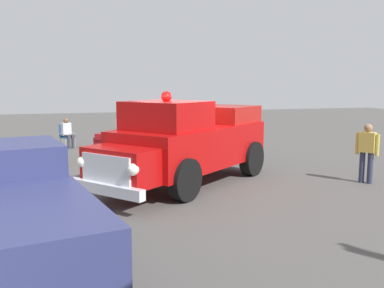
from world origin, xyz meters
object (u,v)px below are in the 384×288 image
Objects in this scene: traffic_cone at (205,145)px; lawn_chair_near_truck at (66,134)px; spectator_standing at (367,149)px; classic_hot_rod at (141,137)px; parked_pickup at (4,220)px; vintage_fire_truck at (187,141)px; lawn_chair_by_car at (248,143)px; spectator_seated at (67,132)px.

lawn_chair_near_truck is at bearing -28.61° from traffic_cone.
spectator_standing is 6.97m from traffic_cone.
parked_pickup is at bearing 70.92° from classic_hot_rod.
vintage_fire_truck is 3.57× the size of spectator_standing.
vintage_fire_truck reaches higher than parked_pickup.
vintage_fire_truck is at bearing 112.23° from lawn_chair_near_truck.
vintage_fire_truck is 5.55m from traffic_cone.
classic_hot_rod is at bearing 4.48° from traffic_cone.
lawn_chair_by_car is 0.61× the size of spectator_standing.
classic_hot_rod is 0.92× the size of parked_pickup.
spectator_standing is (-8.04, 9.23, 0.27)m from spectator_seated.
spectator_seated is at bearing -93.58° from parked_pickup.
classic_hot_rod reaches higher than traffic_cone.
parked_pickup reaches higher than traffic_cone.
lawn_chair_by_car is 1.61× the size of traffic_cone.
lawn_chair_near_truck is (2.76, -3.15, -0.16)m from classic_hot_rod.
spectator_seated is at bearing -36.19° from lawn_chair_by_car.
vintage_fire_truck is at bearing 95.94° from classic_hot_rod.
vintage_fire_truck is 4.89m from classic_hot_rod.
spectator_seated is 6.05m from traffic_cone.
parked_pickup is (3.52, 10.18, 0.24)m from classic_hot_rod.
lawn_chair_near_truck is 8.10m from lawn_chair_by_car.
parked_pickup is 13.36m from lawn_chair_near_truck.
lawn_chair_near_truck is at bearing -49.04° from spectator_standing.
traffic_cone is (-5.33, 2.83, -0.39)m from spectator_seated.
traffic_cone is at bearing -175.52° from classic_hot_rod.
parked_pickup reaches higher than spectator_seated.
spectator_seated is 12.24m from spectator_standing.
lawn_chair_by_car is at bearing 143.45° from lawn_chair_near_truck.
vintage_fire_truck is 1.28× the size of classic_hot_rod.
classic_hot_rod is at bearing 131.55° from spectator_seated.
vintage_fire_truck is 1.18× the size of parked_pickup.
vintage_fire_truck is at bearing 67.10° from traffic_cone.
lawn_chair_near_truck is 0.79× the size of spectator_seated.
parked_pickup is at bearing 86.75° from lawn_chair_near_truck.
spectator_seated reaches higher than lawn_chair_by_car.
spectator_standing reaches higher than classic_hot_rod.
lawn_chair_by_car is (-3.24, -3.17, -0.61)m from vintage_fire_truck.
parked_pickup is at bearing 59.33° from traffic_cone.
lawn_chair_near_truck and lawn_chair_by_car have the same top height.
traffic_cone is (1.11, -1.88, -0.28)m from lawn_chair_by_car.
classic_hot_rod is (0.50, -4.84, -0.45)m from vintage_fire_truck.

